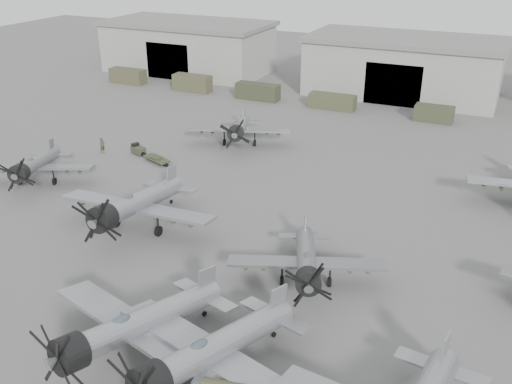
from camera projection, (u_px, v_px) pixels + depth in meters
ground at (201, 320)px, 37.30m from camera, size 220.00×220.00×0.00m
hangar_left at (188, 46)px, 101.00m from camera, size 29.00×14.80×8.70m
hangar_center at (404, 66)px, 86.49m from camera, size 29.00×14.80×8.70m
support_truck_0 at (128, 76)px, 94.23m from camera, size 6.10×2.20×2.36m
support_truck_1 at (192, 83)px, 89.47m from camera, size 6.13×2.20×2.57m
support_truck_2 at (258, 92)px, 85.19m from camera, size 6.59×2.20×2.37m
support_truck_3 at (332, 102)px, 80.81m from camera, size 6.61×2.20×2.07m
support_truck_4 at (434, 114)px, 75.43m from camera, size 5.01×2.20×2.11m
aircraft_near_1 at (132, 327)px, 32.78m from camera, size 13.50×12.16×5.39m
aircraft_mid_0 at (34, 165)px, 56.19m from camera, size 11.27×10.21×4.61m
aircraft_mid_1 at (134, 205)px, 47.19m from camera, size 13.88×12.49×5.56m
aircraft_mid_2 at (307, 261)px, 40.04m from camera, size 11.14×10.06×4.51m
aircraft_far_0 at (239, 128)px, 66.40m from camera, size 11.86×10.70×4.78m
aircraft_extra_254 at (208, 353)px, 30.83m from camera, size 13.50×12.16×5.39m
tug_trailer at (145, 153)px, 63.77m from camera, size 6.09×3.21×1.22m
ground_crew at (102, 145)px, 64.85m from camera, size 0.54×0.72×1.80m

